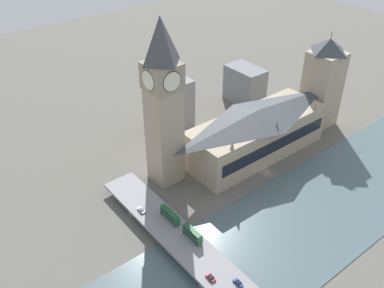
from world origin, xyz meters
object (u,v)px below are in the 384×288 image
Objects in this scene: road_bridge at (214,272)px; double_decker_bus_lead at (192,234)px; car_northbound_tail at (238,283)px; parliament_hall at (257,132)px; car_northbound_mid at (141,210)px; clock_tower at (163,101)px; car_northbound_lead at (211,277)px; double_decker_bus_mid at (170,215)px; victoria_tower at (323,83)px.

road_bridge is 19.03m from double_decker_bus_lead.
double_decker_bus_lead is 28.37m from car_northbound_tail.
parliament_hall reaches higher than car_northbound_mid.
clock_tower is 20.30× the size of car_northbound_lead.
parliament_hall is 78.06m from double_decker_bus_lead.
double_decker_bus_mid is (14.96, 0.64, -0.13)m from double_decker_bus_lead.
car_northbound_lead is at bearing 38.59° from car_northbound_tail.
parliament_hall is at bearing 90.07° from victoria_tower.
parliament_hall is 78.78m from car_northbound_mid.
car_northbound_mid reaches higher than road_bridge.
double_decker_bus_mid is 35.85m from car_northbound_lead.
car_northbound_tail is at bearing -163.79° from road_bridge.
double_decker_bus_mid is at bearing 2.46° from double_decker_bus_lead.
parliament_hall is at bearing -55.63° from car_northbound_lead.
clock_tower reaches higher than parliament_hall.
double_decker_bus_lead reaches higher than car_northbound_lead.
car_northbound_tail is (-8.06, -6.43, -0.02)m from car_northbound_lead.
double_decker_bus_mid is 43.28m from car_northbound_tail.
parliament_hall is 1.40× the size of victoria_tower.
victoria_tower is 0.40× the size of road_bridge.
double_decker_bus_mid reaches higher than road_bridge.
car_northbound_mid is 1.05× the size of car_northbound_tail.
double_decker_bus_lead is 0.91× the size of double_decker_bus_mid.
victoria_tower is at bearing -89.93° from parliament_hall.
double_decker_bus_mid is 2.88× the size of car_northbound_tail.
car_northbound_lead is (-65.88, 26.39, -38.58)m from clock_tower.
parliament_hall is 90.75m from road_bridge.
car_northbound_lead is 10.31m from car_northbound_tail.
victoria_tower is 143.17m from car_northbound_lead.
car_northbound_lead is at bearing 112.10° from victoria_tower.
clock_tower is at bearing -55.29° from car_northbound_mid.
road_bridge is at bearing 160.31° from clock_tower.
parliament_hall is 0.56× the size of road_bridge.
parliament_hall is 55.04m from victoria_tower.
double_decker_bus_mid is 2.74× the size of car_northbound_mid.
car_northbound_mid is (-18.54, 26.77, -38.61)m from clock_tower.
victoria_tower is at bearing -68.10° from road_bridge.
parliament_hall is at bearing -85.69° from car_northbound_mid.
double_decker_bus_mid is at bearing 104.23° from parliament_hall.
clock_tower is 61.47m from double_decker_bus_lead.
car_northbound_lead reaches higher than car_northbound_mid.
double_decker_bus_lead is at bearing 157.29° from clock_tower.
road_bridge is 36.25× the size of car_northbound_tail.
parliament_hall is 73.64m from double_decker_bus_mid.
double_decker_bus_lead is at bearing -11.65° from road_bridge.
double_decker_bus_lead is 2.55× the size of car_northbound_lead.
clock_tower reaches higher than road_bridge.
parliament_hall is at bearing -49.35° from car_northbound_tail.
car_northbound_mid is at bearing 0.46° from car_northbound_lead.
clock_tower reaches higher than car_northbound_lead.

